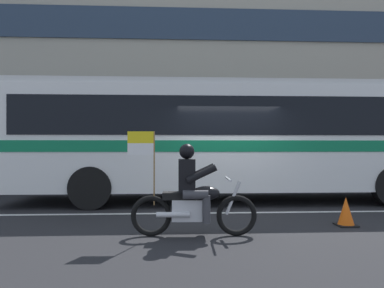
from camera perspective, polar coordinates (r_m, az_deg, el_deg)
The scene contains 8 objects.
ground_plane at distance 8.93m, azimuth 5.95°, elevation -10.20°, with size 60.00×60.00×0.00m, color black.
sidewalk_curb at distance 13.93m, azimuth 2.66°, elevation -6.36°, with size 28.00×3.80×0.15m, color #B7B2A8.
lane_center_stripe at distance 8.34m, azimuth 6.61°, elevation -10.87°, with size 26.60×0.14×0.01m, color silver.
office_building_facade at distance 16.50m, azimuth 1.85°, elevation 11.66°, with size 28.00×0.89×9.92m.
transit_bus at distance 10.09m, azimuth 8.40°, elevation 1.67°, with size 12.89×2.63×3.22m.
motorcycle_with_rider at distance 6.10m, azimuth 0.08°, elevation -8.44°, with size 2.20×0.64×1.78m.
fire_hydrant at distance 12.53m, azimuth -12.86°, elevation -4.98°, with size 0.22×0.30×0.75m.
traffic_cone at distance 7.52m, azimuth 23.42°, elevation -10.02°, with size 0.36×0.36×0.55m.
Camera 1 is at (-1.37, -8.69, 1.52)m, focal length 33.31 mm.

